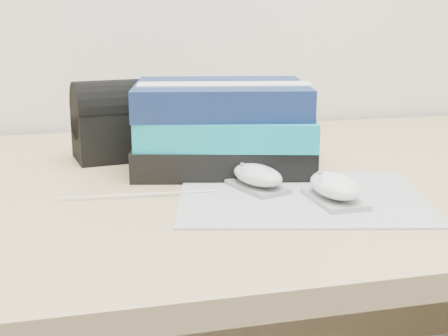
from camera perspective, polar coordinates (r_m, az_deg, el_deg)
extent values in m
cube|color=tan|center=(0.95, 1.16, -1.46)|extent=(1.60, 0.80, 0.03)
cube|color=tan|center=(1.43, -3.02, -11.59)|extent=(1.52, 0.03, 0.35)
cube|color=#93949B|center=(0.83, 7.06, -2.65)|extent=(0.37, 0.32, 0.00)
cube|color=#949497|center=(0.86, 3.08, -1.71)|extent=(0.08, 0.10, 0.01)
ellipsoid|color=white|center=(0.86, 3.09, -0.64)|extent=(0.08, 0.10, 0.03)
ellipsoid|color=gray|center=(0.85, 1.68, 0.32)|extent=(0.01, 0.01, 0.01)
cube|color=#A9A9AB|center=(0.82, 10.06, -2.79)|extent=(0.06, 0.10, 0.01)
ellipsoid|color=white|center=(0.81, 10.11, -1.57)|extent=(0.06, 0.10, 0.03)
ellipsoid|color=#969698|center=(0.80, 8.73, -0.46)|extent=(0.01, 0.01, 0.01)
cylinder|color=white|center=(0.84, -7.74, -2.41)|extent=(0.21, 0.02, 0.00)
cube|color=black|center=(0.99, -0.09, 1.39)|extent=(0.31, 0.27, 0.04)
cube|color=#11A7B8|center=(0.98, 0.26, 3.82)|extent=(0.31, 0.27, 0.04)
cube|color=navy|center=(0.97, -0.30, 6.42)|extent=(0.30, 0.26, 0.05)
cube|color=white|center=(0.95, 0.03, 7.68)|extent=(0.27, 0.11, 0.00)
cube|color=black|center=(1.05, -9.71, 3.01)|extent=(0.15, 0.11, 0.08)
cylinder|color=black|center=(1.05, -9.81, 5.36)|extent=(0.15, 0.11, 0.10)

